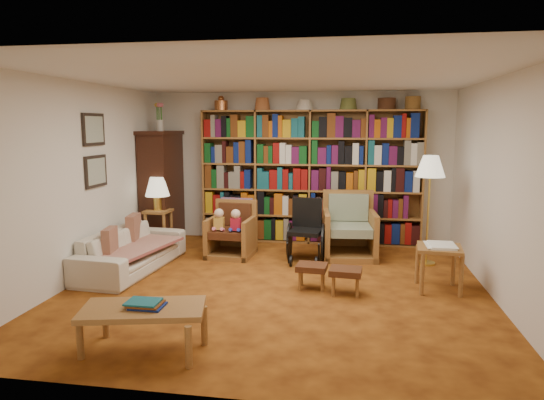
% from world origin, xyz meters
% --- Properties ---
extents(floor, '(5.00, 5.00, 0.00)m').
position_xyz_m(floor, '(0.00, 0.00, 0.00)').
color(floor, '#A85B19').
rests_on(floor, ground).
extents(ceiling, '(5.00, 5.00, 0.00)m').
position_xyz_m(ceiling, '(0.00, 0.00, 2.50)').
color(ceiling, silver).
rests_on(ceiling, wall_back).
extents(wall_back, '(5.00, 0.00, 5.00)m').
position_xyz_m(wall_back, '(0.00, 2.50, 1.25)').
color(wall_back, silver).
rests_on(wall_back, floor).
extents(wall_front, '(5.00, 0.00, 5.00)m').
position_xyz_m(wall_front, '(0.00, -2.50, 1.25)').
color(wall_front, silver).
rests_on(wall_front, floor).
extents(wall_left, '(0.00, 5.00, 5.00)m').
position_xyz_m(wall_left, '(-2.50, 0.00, 1.25)').
color(wall_left, silver).
rests_on(wall_left, floor).
extents(wall_right, '(0.00, 5.00, 5.00)m').
position_xyz_m(wall_right, '(2.50, 0.00, 1.25)').
color(wall_right, silver).
rests_on(wall_right, floor).
extents(bookshelf, '(3.60, 0.30, 2.42)m').
position_xyz_m(bookshelf, '(0.20, 2.33, 1.17)').
color(bookshelf, '#A26532').
rests_on(bookshelf, floor).
extents(curio_cabinet, '(0.50, 0.95, 2.40)m').
position_xyz_m(curio_cabinet, '(-2.25, 2.00, 0.95)').
color(curio_cabinet, '#37160F').
rests_on(curio_cabinet, floor).
extents(framed_pictures, '(0.03, 0.52, 0.97)m').
position_xyz_m(framed_pictures, '(-2.48, 0.30, 1.62)').
color(framed_pictures, black).
rests_on(framed_pictures, wall_left).
extents(sofa, '(1.95, 0.88, 0.55)m').
position_xyz_m(sofa, '(-2.05, 0.37, 0.28)').
color(sofa, beige).
rests_on(sofa, floor).
extents(sofa_throw, '(0.95, 1.45, 0.04)m').
position_xyz_m(sofa_throw, '(-2.00, 0.37, 0.30)').
color(sofa_throw, beige).
rests_on(sofa_throw, sofa).
extents(cushion_left, '(0.19, 0.40, 0.39)m').
position_xyz_m(cushion_left, '(-2.18, 0.72, 0.45)').
color(cushion_left, maroon).
rests_on(cushion_left, sofa).
extents(cushion_right, '(0.16, 0.36, 0.34)m').
position_xyz_m(cushion_right, '(-2.18, 0.02, 0.45)').
color(cushion_right, maroon).
rests_on(cushion_right, sofa).
extents(side_table_lamp, '(0.40, 0.40, 0.62)m').
position_xyz_m(side_table_lamp, '(-2.15, 1.55, 0.44)').
color(side_table_lamp, '#A26532').
rests_on(side_table_lamp, floor).
extents(table_lamp, '(0.39, 0.39, 0.53)m').
position_xyz_m(table_lamp, '(-2.15, 1.55, 0.98)').
color(table_lamp, gold).
rests_on(table_lamp, side_table_lamp).
extents(armchair_leather, '(0.69, 0.74, 0.84)m').
position_xyz_m(armchair_leather, '(-0.89, 1.35, 0.34)').
color(armchair_leather, '#A26532').
rests_on(armchair_leather, floor).
extents(armchair_sage, '(0.85, 0.88, 0.97)m').
position_xyz_m(armchair_sage, '(0.87, 1.59, 0.37)').
color(armchair_sage, '#A26532').
rests_on(armchair_sage, floor).
extents(wheelchair, '(0.52, 0.72, 0.91)m').
position_xyz_m(wheelchair, '(0.24, 1.22, 0.41)').
color(wheelchair, black).
rests_on(wheelchair, floor).
extents(floor_lamp, '(0.41, 0.41, 1.54)m').
position_xyz_m(floor_lamp, '(1.95, 1.29, 1.33)').
color(floor_lamp, gold).
rests_on(floor_lamp, floor).
extents(side_table_papers, '(0.56, 0.56, 0.56)m').
position_xyz_m(side_table_papers, '(1.92, 0.17, 0.45)').
color(side_table_papers, '#A26532').
rests_on(side_table_papers, floor).
extents(footstool_a, '(0.38, 0.33, 0.30)m').
position_xyz_m(footstool_a, '(0.43, -0.02, 0.25)').
color(footstool_a, '#532A16').
rests_on(footstool_a, floor).
extents(footstool_b, '(0.39, 0.34, 0.31)m').
position_xyz_m(footstool_b, '(0.83, -0.15, 0.25)').
color(footstool_b, '#532A16').
rests_on(footstool_b, floor).
extents(coffee_table, '(1.13, 0.74, 0.46)m').
position_xyz_m(coffee_table, '(-0.88, -1.90, 0.36)').
color(coffee_table, '#A26532').
rests_on(coffee_table, floor).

